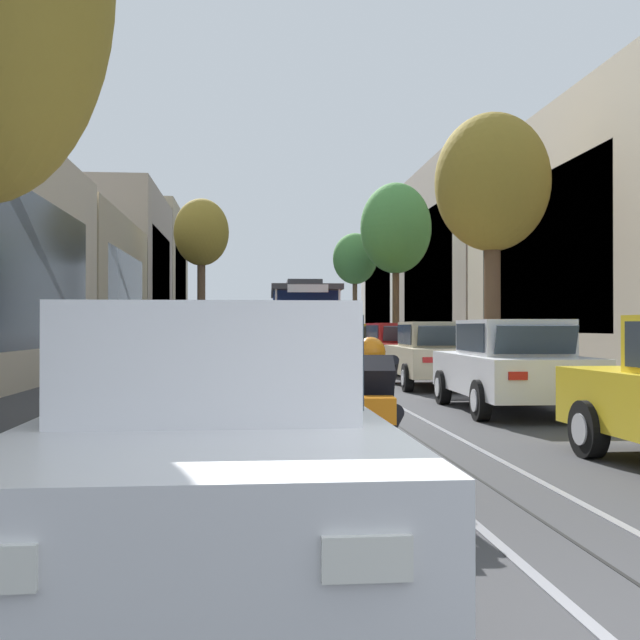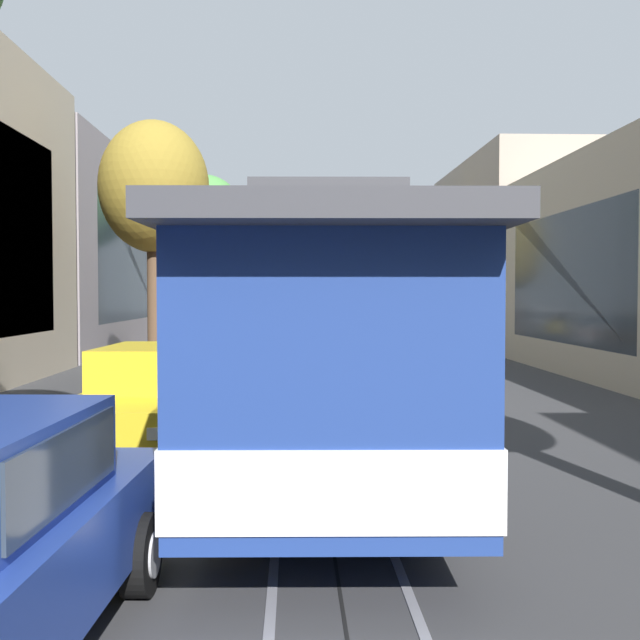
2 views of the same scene
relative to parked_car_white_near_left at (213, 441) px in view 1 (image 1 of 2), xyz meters
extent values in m
plane|color=#38383A|center=(2.40, 24.43, -0.80)|extent=(162.73, 162.73, 0.00)
cube|color=gray|center=(1.87, 28.94, -0.79)|extent=(0.08, 73.09, 0.01)
cube|color=gray|center=(2.93, 28.94, -0.79)|extent=(0.08, 73.09, 0.01)
cube|color=black|center=(2.40, 28.94, -0.80)|extent=(0.03, 73.09, 0.01)
cube|color=#2D3842|center=(-4.90, 15.92, 1.99)|extent=(0.04, 9.11, 3.72)
cube|color=tan|center=(-7.38, 28.94, 2.22)|extent=(5.01, 12.72, 6.04)
cube|color=#2D3842|center=(-4.90, 28.94, 1.92)|extent=(0.04, 9.11, 3.62)
cube|color=gray|center=(-6.95, 41.95, 3.82)|extent=(4.15, 12.72, 9.24)
cube|color=#2D3842|center=(-4.90, 41.95, 3.36)|extent=(0.04, 9.11, 5.55)
cube|color=tan|center=(-7.84, 54.97, 4.33)|extent=(5.92, 12.72, 10.25)
cube|color=#2D3842|center=(-4.90, 54.97, 3.81)|extent=(0.04, 9.11, 6.15)
cube|color=#BCAD93|center=(12.23, 20.80, 3.47)|extent=(5.11, 15.97, 8.54)
cube|color=#2D3842|center=(9.69, 20.80, 3.05)|extent=(0.04, 11.39, 5.13)
cube|color=gray|center=(11.95, 37.07, 4.35)|extent=(4.55, 15.97, 10.29)
cube|color=#2D3842|center=(9.69, 37.07, 3.83)|extent=(0.04, 11.39, 6.17)
cube|color=beige|center=(12.19, 53.35, 4.03)|extent=(5.03, 15.97, 9.65)
cube|color=#2D3842|center=(9.69, 53.35, 3.54)|extent=(0.04, 11.39, 5.79)
cube|color=silver|center=(0.00, -0.04, -0.15)|extent=(1.82, 4.31, 0.66)
cube|color=silver|center=(0.00, 0.11, 0.48)|extent=(1.49, 2.07, 0.60)
cube|color=#2D3842|center=(0.00, -0.73, 0.46)|extent=(1.33, 0.23, 0.47)
cube|color=#2D3842|center=(-0.01, 1.29, 0.46)|extent=(1.30, 0.20, 0.45)
cube|color=#2D3842|center=(0.75, 0.11, 0.48)|extent=(0.04, 1.81, 0.47)
cube|color=#2D3842|center=(-0.75, 0.11, 0.48)|extent=(0.04, 1.81, 0.47)
cube|color=white|center=(0.57, -2.20, -0.05)|extent=(0.28, 0.04, 0.14)
cube|color=#B21414|center=(0.55, 2.12, -0.05)|extent=(0.28, 0.04, 0.12)
cube|color=#B21414|center=(-0.57, 2.12, -0.05)|extent=(0.28, 0.04, 0.12)
cylinder|color=black|center=(0.89, -1.37, -0.48)|extent=(0.20, 0.64, 0.64)
cylinder|color=silver|center=(1.00, -1.37, -0.48)|extent=(0.02, 0.35, 0.35)
cylinder|color=black|center=(0.87, 1.30, -0.48)|extent=(0.20, 0.64, 0.64)
cylinder|color=silver|center=(0.98, 1.30, -0.48)|extent=(0.02, 0.35, 0.35)
cylinder|color=black|center=(-0.89, 1.29, -0.48)|extent=(0.20, 0.64, 0.64)
cylinder|color=silver|center=(-1.00, 1.29, -0.48)|extent=(0.02, 0.35, 0.35)
cube|color=#B7B7BC|center=(-0.16, 5.14, -0.15)|extent=(1.96, 4.36, 0.66)
cube|color=#B7B7BC|center=(-0.15, 5.29, 0.48)|extent=(1.55, 2.12, 0.60)
cube|color=#2D3842|center=(-0.18, 4.45, 0.46)|extent=(1.34, 0.27, 0.47)
cube|color=#2D3842|center=(-0.11, 6.47, 0.46)|extent=(1.30, 0.25, 0.45)
cube|color=#2D3842|center=(0.60, 5.26, 0.48)|extent=(0.10, 1.81, 0.47)
cube|color=#2D3842|center=(-0.90, 5.32, 0.48)|extent=(0.10, 1.81, 0.47)
cube|color=white|center=(0.32, 2.96, -0.05)|extent=(0.28, 0.05, 0.14)
cube|color=#B21414|center=(0.48, 7.28, -0.05)|extent=(0.28, 0.05, 0.12)
cube|color=white|center=(-0.80, 3.00, -0.05)|extent=(0.28, 0.05, 0.14)
cube|color=#B21414|center=(-0.63, 7.32, -0.05)|extent=(0.28, 0.05, 0.12)
cylinder|color=black|center=(0.67, 3.77, -0.48)|extent=(0.22, 0.65, 0.64)
cylinder|color=silver|center=(0.78, 3.77, -0.48)|extent=(0.03, 0.35, 0.35)
cylinder|color=black|center=(-1.09, 3.84, -0.48)|extent=(0.22, 0.65, 0.64)
cylinder|color=silver|center=(-1.20, 3.84, -0.48)|extent=(0.03, 0.35, 0.35)
cylinder|color=black|center=(0.77, 6.44, -0.48)|extent=(0.22, 0.65, 0.64)
cylinder|color=silver|center=(0.88, 6.43, -0.48)|extent=(0.03, 0.35, 0.35)
cylinder|color=black|center=(-0.99, 6.50, -0.48)|extent=(0.22, 0.65, 0.64)
cylinder|color=silver|center=(-1.10, 6.51, -0.48)|extent=(0.03, 0.35, 0.35)
cube|color=brown|center=(0.08, 10.66, -0.15)|extent=(1.94, 4.36, 0.66)
cube|color=brown|center=(0.09, 10.81, 0.48)|extent=(1.54, 2.11, 0.60)
cube|color=#2D3842|center=(0.06, 9.97, 0.46)|extent=(1.34, 0.26, 0.47)
cube|color=#2D3842|center=(0.13, 11.99, 0.46)|extent=(1.30, 0.24, 0.45)
cube|color=#2D3842|center=(0.84, 10.79, 0.48)|extent=(0.09, 1.81, 0.47)
cube|color=#2D3842|center=(-0.66, 10.83, 0.48)|extent=(0.09, 1.81, 0.47)
cube|color=white|center=(0.57, 8.48, -0.05)|extent=(0.28, 0.05, 0.14)
cube|color=#B21414|center=(0.71, 12.80, -0.05)|extent=(0.28, 0.05, 0.12)
cube|color=white|center=(-0.55, 8.52, -0.05)|extent=(0.28, 0.05, 0.14)
cube|color=#B21414|center=(-0.40, 12.84, -0.05)|extent=(0.28, 0.05, 0.12)
cylinder|color=black|center=(0.92, 9.30, -0.48)|extent=(0.22, 0.65, 0.64)
cylinder|color=silver|center=(1.03, 9.30, -0.48)|extent=(0.03, 0.35, 0.35)
cylinder|color=black|center=(-0.84, 9.36, -0.48)|extent=(0.22, 0.65, 0.64)
cylinder|color=silver|center=(-0.95, 9.36, -0.48)|extent=(0.03, 0.35, 0.35)
cylinder|color=black|center=(1.01, 11.96, -0.48)|extent=(0.22, 0.65, 0.64)
cylinder|color=silver|center=(1.12, 11.96, -0.48)|extent=(0.03, 0.35, 0.35)
cylinder|color=black|center=(-0.75, 12.02, -0.48)|extent=(0.22, 0.65, 0.64)
cylinder|color=silver|center=(-0.86, 12.02, -0.48)|extent=(0.03, 0.35, 0.35)
cube|color=white|center=(4.26, 4.69, -0.05)|extent=(0.28, 0.05, 0.14)
cylinder|color=black|center=(3.97, 3.86, -0.48)|extent=(0.22, 0.65, 0.64)
cylinder|color=silver|center=(3.86, 3.85, -0.48)|extent=(0.03, 0.35, 0.35)
cube|color=silver|center=(4.70, 8.62, -0.15)|extent=(1.91, 4.35, 0.66)
cube|color=silver|center=(4.69, 8.47, 0.48)|extent=(1.53, 2.10, 0.60)
cube|color=#2D3842|center=(4.72, 9.31, 0.46)|extent=(1.34, 0.26, 0.47)
cube|color=#2D3842|center=(4.66, 7.29, 0.46)|extent=(1.30, 0.23, 0.45)
cube|color=#2D3842|center=(3.95, 8.49, 0.48)|extent=(0.08, 1.81, 0.47)
cube|color=#2D3842|center=(5.44, 8.45, 0.48)|extent=(0.08, 1.81, 0.47)
cube|color=white|center=(4.20, 10.80, -0.05)|extent=(0.28, 0.05, 0.14)
cube|color=#B21414|center=(4.08, 6.48, -0.05)|extent=(0.28, 0.05, 0.12)
cube|color=white|center=(5.31, 10.77, -0.05)|extent=(0.28, 0.05, 0.14)
cube|color=#B21414|center=(5.20, 6.45, -0.05)|extent=(0.28, 0.05, 0.12)
cylinder|color=black|center=(3.85, 9.98, -0.48)|extent=(0.22, 0.65, 0.64)
cylinder|color=silver|center=(3.74, 9.98, -0.48)|extent=(0.03, 0.35, 0.35)
cylinder|color=black|center=(5.61, 9.93, -0.48)|extent=(0.22, 0.65, 0.64)
cylinder|color=silver|center=(5.72, 9.93, -0.48)|extent=(0.03, 0.35, 0.35)
cylinder|color=black|center=(3.78, 7.31, -0.48)|extent=(0.22, 0.65, 0.64)
cylinder|color=silver|center=(3.67, 7.31, -0.48)|extent=(0.03, 0.35, 0.35)
cylinder|color=black|center=(5.54, 7.26, -0.48)|extent=(0.22, 0.65, 0.64)
cylinder|color=silver|center=(5.65, 7.26, -0.48)|extent=(0.03, 0.35, 0.35)
cube|color=#C1B28E|center=(4.67, 14.11, -0.15)|extent=(1.92, 4.35, 0.66)
cube|color=#C1B28E|center=(4.67, 13.96, 0.48)|extent=(1.53, 2.11, 0.60)
cube|color=#2D3842|center=(4.69, 14.80, 0.46)|extent=(1.34, 0.26, 0.47)
cube|color=#2D3842|center=(4.63, 12.78, 0.46)|extent=(1.30, 0.23, 0.45)
cube|color=#2D3842|center=(3.92, 13.98, 0.48)|extent=(0.08, 1.81, 0.47)
cube|color=#2D3842|center=(5.41, 13.94, 0.48)|extent=(0.08, 1.81, 0.47)
cube|color=white|center=(4.17, 16.29, -0.05)|extent=(0.28, 0.05, 0.14)
cube|color=#B21414|center=(4.05, 11.97, -0.05)|extent=(0.28, 0.05, 0.12)
cube|color=white|center=(5.29, 16.26, -0.05)|extent=(0.28, 0.05, 0.14)
cube|color=#B21414|center=(5.17, 11.94, -0.05)|extent=(0.28, 0.05, 0.12)
cylinder|color=black|center=(3.83, 15.47, -0.48)|extent=(0.22, 0.65, 0.64)
cylinder|color=silver|center=(3.72, 15.47, -0.48)|extent=(0.03, 0.35, 0.35)
cylinder|color=black|center=(5.59, 15.42, -0.48)|extent=(0.22, 0.65, 0.64)
cylinder|color=silver|center=(5.70, 15.42, -0.48)|extent=(0.03, 0.35, 0.35)
cylinder|color=black|center=(3.75, 12.80, -0.48)|extent=(0.22, 0.65, 0.64)
cylinder|color=silver|center=(3.64, 12.81, -0.48)|extent=(0.03, 0.35, 0.35)
cylinder|color=black|center=(5.51, 12.76, -0.48)|extent=(0.22, 0.65, 0.64)
cylinder|color=silver|center=(5.62, 12.75, -0.48)|extent=(0.03, 0.35, 0.35)
cube|color=red|center=(4.81, 20.11, -0.15)|extent=(2.00, 4.38, 0.66)
cube|color=red|center=(4.82, 19.96, 0.48)|extent=(1.57, 2.13, 0.60)
cube|color=#2D3842|center=(4.78, 20.80, 0.46)|extent=(1.34, 0.28, 0.47)
cube|color=#2D3842|center=(4.87, 18.78, 0.46)|extent=(1.30, 0.26, 0.45)
cube|color=#2D3842|center=(4.07, 19.93, 0.48)|extent=(0.11, 1.81, 0.47)
cube|color=#2D3842|center=(5.57, 20.00, 0.48)|extent=(0.11, 1.81, 0.47)
cube|color=white|center=(4.15, 22.24, -0.05)|extent=(0.28, 0.05, 0.14)
cube|color=#B21414|center=(4.35, 17.93, -0.05)|extent=(0.28, 0.05, 0.12)
cube|color=white|center=(5.27, 22.30, -0.05)|extent=(0.28, 0.05, 0.14)
cube|color=#B21414|center=(5.47, 17.98, -0.05)|extent=(0.28, 0.05, 0.12)
cylinder|color=black|center=(3.87, 21.40, -0.48)|extent=(0.23, 0.65, 0.64)
cylinder|color=silver|center=(3.76, 21.40, -0.48)|extent=(0.04, 0.35, 0.35)
cylinder|color=black|center=(5.63, 21.48, -0.48)|extent=(0.23, 0.65, 0.64)
cylinder|color=silver|center=(5.74, 21.49, -0.48)|extent=(0.04, 0.35, 0.35)
cylinder|color=black|center=(3.99, 18.74, -0.48)|extent=(0.23, 0.65, 0.64)
cylinder|color=silver|center=(3.88, 18.73, -0.48)|extent=(0.04, 0.35, 0.35)
cylinder|color=black|center=(5.75, 18.82, -0.48)|extent=(0.23, 0.65, 0.64)
cylinder|color=silver|center=(5.86, 18.83, -0.48)|extent=(0.04, 0.35, 0.35)
cube|color=gold|center=(4.73, 26.09, -0.15)|extent=(2.00, 4.38, 0.66)
cube|color=gold|center=(4.73, 25.94, 0.48)|extent=(1.57, 2.13, 0.60)
cube|color=#2D3842|center=(4.76, 26.78, 0.46)|extent=(1.34, 0.28, 0.47)
cube|color=#2D3842|center=(4.67, 24.76, 0.46)|extent=(1.30, 0.26, 0.45)
cube|color=#2D3842|center=(3.98, 25.97, 0.48)|extent=(0.11, 1.81, 0.47)
cube|color=#2D3842|center=(5.47, 25.90, 0.48)|extent=(0.11, 1.81, 0.47)
cube|color=white|center=(4.27, 28.27, -0.05)|extent=(0.28, 0.05, 0.14)
cube|color=#B21414|center=(4.08, 23.96, -0.05)|extent=(0.28, 0.05, 0.12)
cube|color=white|center=(5.39, 28.22, -0.05)|extent=(0.28, 0.05, 0.14)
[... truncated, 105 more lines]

